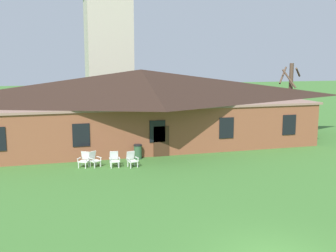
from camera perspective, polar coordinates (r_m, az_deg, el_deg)
brick_building at (r=32.58m, az=-3.73°, el=2.81°), size 26.48×10.40×5.82m
dome_tower at (r=46.48m, az=-8.29°, el=11.88°), size 5.18×5.18×19.31m
lawn_chair_by_porch at (r=25.94m, az=-11.52°, el=-4.53°), size 0.83×0.86×0.96m
lawn_chair_near_door at (r=25.94m, az=-10.23°, el=-4.49°), size 0.84×0.86×0.96m
lawn_chair_left_end at (r=25.69m, az=-7.46°, el=-4.55°), size 0.66×0.69×0.96m
lawn_chair_middle at (r=25.60m, az=-5.05°, el=-4.56°), size 0.73×0.77×0.96m
bare_tree_beside_building at (r=38.64m, az=16.55°, el=4.15°), size 2.06×2.13×6.26m
trash_bin at (r=27.58m, az=-4.21°, el=-3.56°), size 0.56×0.56×0.98m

